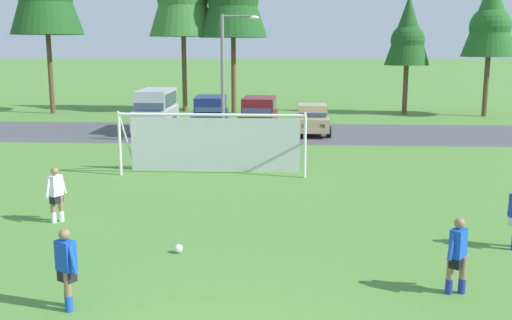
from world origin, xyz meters
name	(u,v)px	position (x,y,z in m)	size (l,w,h in m)	color
ground_plane	(259,174)	(0.00, 15.00, 0.00)	(400.00, 400.00, 0.00)	#518438
parking_lot_strip	(269,133)	(0.00, 26.36, 0.00)	(52.00, 8.40, 0.01)	#4C4C51
soccer_ball	(179,249)	(-1.50, 5.63, 0.11)	(0.22, 0.22, 0.22)	white
soccer_goal	(214,141)	(-1.83, 15.23, 1.29)	(7.44, 2.01, 2.57)	white
player_striker_near	(67,269)	(-3.06, 2.33, 0.82)	(0.63, 0.52, 1.64)	#936B4C
player_midfield_center	(56,195)	(-5.54, 8.03, 0.82)	(0.46, 0.67, 1.64)	#936B4C
player_defender_far	(457,256)	(4.73, 3.53, 0.82)	(0.58, 0.58, 1.64)	#936B4C
parked_car_slot_far_left	(156,109)	(-6.76, 26.44, 1.34)	(2.27, 4.84, 2.52)	#B2B2BC
parked_car_slot_left	(211,115)	(-3.41, 25.98, 1.11)	(2.39, 4.72, 2.16)	navy
parked_car_slot_center_left	(259,116)	(-0.56, 25.55, 1.11)	(2.28, 4.67, 2.16)	maroon
parked_car_slot_center	(312,119)	(2.50, 26.10, 0.88)	(2.05, 4.21, 1.72)	tan
tree_mid_right	(408,33)	(9.78, 36.74, 6.01)	(3.28, 3.28, 8.75)	brown
tree_right_edge	(491,17)	(15.34, 35.71, 7.06)	(3.85, 3.85, 10.28)	brown
street_lamp	(226,78)	(-2.02, 21.80, 3.44)	(2.00, 0.32, 6.62)	slate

